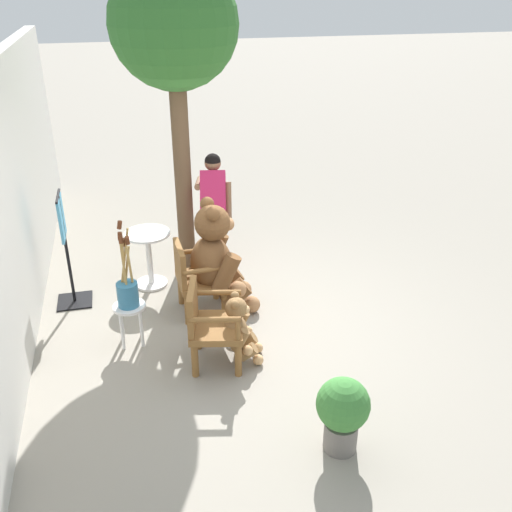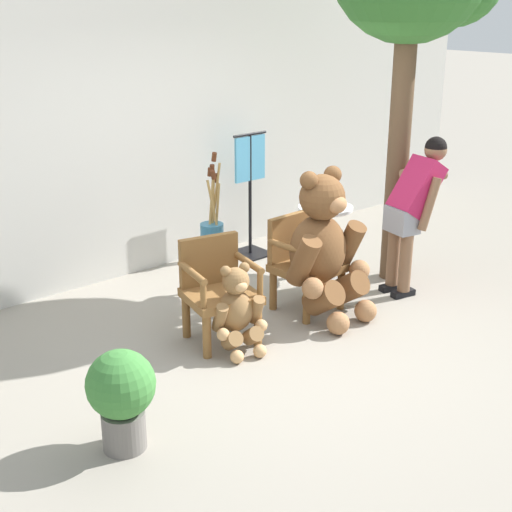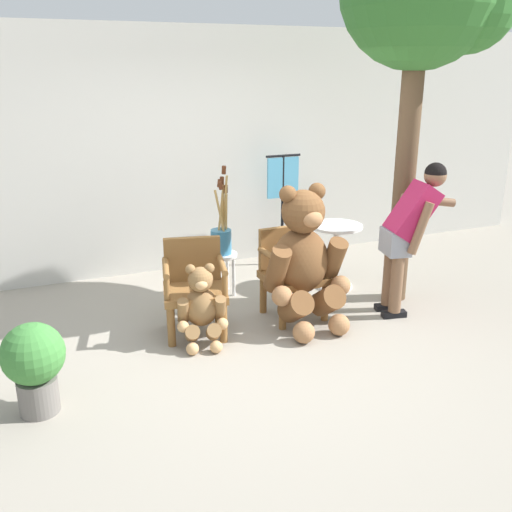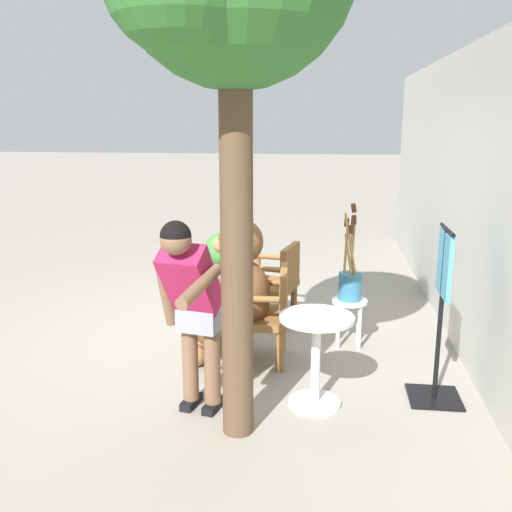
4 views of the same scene
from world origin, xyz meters
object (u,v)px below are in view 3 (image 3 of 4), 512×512
object	(u,v)px
clothing_display_stand	(282,208)
person_visitor	(410,226)
teddy_bear_small	(201,306)
white_stool	(222,263)
brush_bucket	(221,236)
wooden_chair_left	(194,284)
potted_plant	(34,362)
round_side_table	(336,249)
wooden_chair_right	(291,270)
teddy_bear_large	(304,259)

from	to	relation	value
clothing_display_stand	person_visitor	bearing A→B (deg)	-74.69
teddy_bear_small	person_visitor	distance (m)	2.13
white_stool	clothing_display_stand	world-z (taller)	clothing_display_stand
person_visitor	brush_bucket	size ratio (longest dim) A/B	1.61
wooden_chair_left	clothing_display_stand	world-z (taller)	clothing_display_stand
person_visitor	brush_bucket	world-z (taller)	person_visitor
potted_plant	clothing_display_stand	bearing A→B (deg)	37.08
clothing_display_stand	brush_bucket	bearing A→B (deg)	-147.64
teddy_bear_small	potted_plant	size ratio (longest dim) A/B	1.09
teddy_bear_small	brush_bucket	size ratio (longest dim) A/B	0.79
round_side_table	potted_plant	bearing A→B (deg)	-157.61
person_visitor	round_side_table	world-z (taller)	person_visitor
potted_plant	wooden_chair_right	bearing A→B (deg)	19.21
person_visitor	clothing_display_stand	size ratio (longest dim) A/B	1.10
potted_plant	clothing_display_stand	xyz separation A→B (m)	(2.96, 2.24, 0.32)
white_stool	clothing_display_stand	bearing A→B (deg)	32.20
teddy_bear_small	person_visitor	size ratio (longest dim) A/B	0.49
teddy_bear_large	teddy_bear_small	bearing A→B (deg)	-178.49
white_stool	brush_bucket	world-z (taller)	brush_bucket
person_visitor	potted_plant	world-z (taller)	person_visitor
wooden_chair_left	person_visitor	distance (m)	2.12
brush_bucket	wooden_chair_right	bearing A→B (deg)	-59.48
wooden_chair_left	white_stool	xyz separation A→B (m)	(0.53, 0.76, -0.11)
wooden_chair_left	brush_bucket	distance (m)	0.95
wooden_chair_left	potted_plant	world-z (taller)	wooden_chair_left
wooden_chair_right	round_side_table	size ratio (longest dim) A/B	1.19
brush_bucket	clothing_display_stand	size ratio (longest dim) A/B	0.68
white_stool	potted_plant	bearing A→B (deg)	-140.59
white_stool	round_side_table	bearing A→B (deg)	-13.34
teddy_bear_small	white_stool	bearing A→B (deg)	62.10
teddy_bear_small	wooden_chair_left	bearing A→B (deg)	85.41
teddy_bear_large	wooden_chair_left	bearing A→B (deg)	165.66
white_stool	brush_bucket	distance (m)	0.30
white_stool	potted_plant	distance (m)	2.52
wooden_chair_right	round_side_table	distance (m)	0.91
wooden_chair_right	brush_bucket	distance (m)	0.90
wooden_chair_right	person_visitor	world-z (taller)	person_visitor
round_side_table	brush_bucket	bearing A→B (deg)	166.69
teddy_bear_large	teddy_bear_small	xyz separation A→B (m)	(-1.01, -0.03, -0.30)
teddy_bear_large	teddy_bear_small	distance (m)	1.05
teddy_bear_small	white_stool	xyz separation A→B (m)	(0.55, 1.04, -0.01)
teddy_bear_small	white_stool	size ratio (longest dim) A/B	1.61
brush_bucket	round_side_table	size ratio (longest dim) A/B	1.29
teddy_bear_large	potted_plant	xyz separation A→B (m)	(-2.40, -0.58, -0.26)
teddy_bear_large	white_stool	bearing A→B (deg)	114.26
person_visitor	white_stool	bearing A→B (deg)	142.34
teddy_bear_small	potted_plant	bearing A→B (deg)	-158.27
person_visitor	clothing_display_stand	xyz separation A→B (m)	(-0.49, 1.80, -0.18)
wooden_chair_right	clothing_display_stand	xyz separation A→B (m)	(0.56, 1.40, 0.26)
teddy_bear_large	person_visitor	size ratio (longest dim) A/B	0.90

